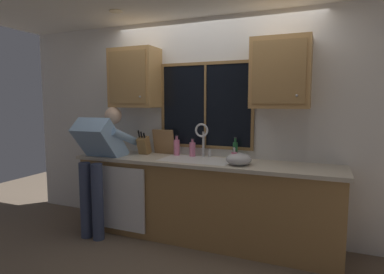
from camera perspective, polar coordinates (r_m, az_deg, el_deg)
The scene contains 23 objects.
back_wall at distance 3.84m, azimuth 3.65°, elevation 1.95°, with size 5.35×0.12×2.55m, color silver.
ceiling_downlight_left at distance 3.78m, azimuth -13.55°, elevation 21.13°, with size 0.14×0.14×0.01m, color #FFEAB2.
window_glass at distance 3.79m, azimuth 2.46°, elevation 5.68°, with size 1.10×0.02×0.95m, color black.
window_frame_top at distance 3.81m, azimuth 2.45°, elevation 13.11°, with size 1.17×0.02×0.04m, color olive.
window_frame_bottom at distance 3.82m, azimuth 2.38°, elevation -1.74°, with size 1.17×0.02×0.04m, color olive.
window_frame_left at distance 4.01m, azimuth -5.26°, elevation 5.69°, with size 0.04×0.02×0.95m, color olive.
window_frame_right at distance 3.63m, azimuth 10.90°, elevation 5.54°, with size 0.04×0.02×0.95m, color olive.
window_mullion_center at distance 3.78m, azimuth 2.40°, elevation 5.67°, with size 0.02×0.02×0.95m, color olive.
lower_cabinet_run at distance 3.68m, azimuth 1.76°, elevation -11.51°, with size 2.95×0.58×0.88m, color #A07744.
countertop at distance 3.55m, azimuth 1.67°, elevation -4.52°, with size 3.01×0.62×0.04m, color beige.
dishwasher_front at distance 3.80m, azimuth -12.52°, elevation -10.83°, with size 0.60×0.02×0.74m, color white.
upper_cabinet_left at distance 4.05m, azimuth -10.28°, elevation 10.37°, with size 0.60×0.36×0.72m.
upper_cabinet_right at distance 3.44m, azimuth 15.66°, elevation 10.98°, with size 0.60×0.36×0.72m.
sink at distance 3.60m, azimuth 0.80°, elevation -5.64°, with size 0.80×0.46×0.21m.
faucet at distance 3.70m, azimuth 1.95°, elevation 0.21°, with size 0.18×0.09×0.40m.
person_standing at distance 3.88m, azimuth -16.23°, elevation -3.21°, with size 0.53×0.71×1.50m.
knife_block at distance 3.98m, azimuth -8.65°, elevation -1.52°, with size 0.12×0.18×0.32m.
cutting_board at distance 3.97m, azimuth -5.12°, elevation -0.87°, with size 0.28×0.02×0.31m, color #997047.
mixing_bowl at distance 3.31m, azimuth 8.40°, elevation -3.97°, with size 0.26×0.26×0.13m, color #B7B7BC.
soap_dispenser at distance 3.30m, azimuth 7.61°, elevation -3.79°, with size 0.06×0.07×0.19m.
bottle_green_glass at distance 3.61m, azimuth 7.78°, elevation -2.39°, with size 0.06×0.06×0.25m.
bottle_tall_clear at distance 3.85m, azimuth -2.78°, elevation -1.81°, with size 0.07×0.07×0.25m.
bottle_amber_small at distance 3.78m, azimuth 0.09°, elevation -2.15°, with size 0.07×0.07×0.22m.
Camera 1 is at (1.24, -3.57, 1.57)m, focal length 29.63 mm.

